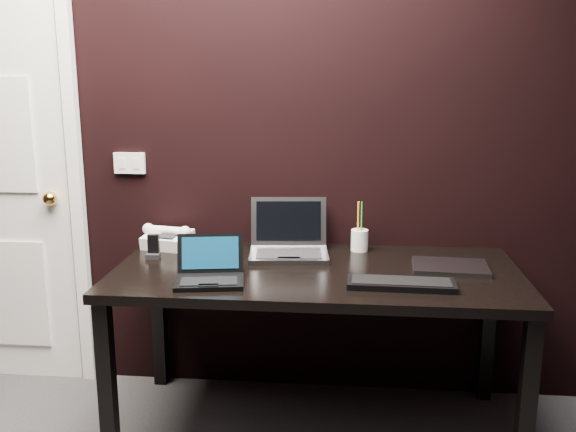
# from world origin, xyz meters

# --- Properties ---
(wall_back) EXTENTS (4.00, 0.00, 4.00)m
(wall_back) POSITION_xyz_m (0.00, 1.80, 1.30)
(wall_back) COLOR black
(wall_back) RESTS_ON ground
(wall_switch) EXTENTS (0.15, 0.02, 0.10)m
(wall_switch) POSITION_xyz_m (-0.62, 1.79, 1.12)
(wall_switch) COLOR silver
(wall_switch) RESTS_ON wall_back
(desk) EXTENTS (1.70, 0.80, 0.74)m
(desk) POSITION_xyz_m (0.30, 1.40, 0.66)
(desk) COLOR black
(desk) RESTS_ON ground
(netbook) EXTENTS (0.30, 0.28, 0.17)m
(netbook) POSITION_xyz_m (-0.11, 1.20, 0.77)
(netbook) COLOR black
(netbook) RESTS_ON desk
(silver_laptop) EXTENTS (0.38, 0.35, 0.24)m
(silver_laptop) POSITION_xyz_m (0.16, 1.59, 0.79)
(silver_laptop) COLOR #96959B
(silver_laptop) RESTS_ON desk
(ext_keyboard) EXTENTS (0.42, 0.15, 0.03)m
(ext_keyboard) POSITION_xyz_m (0.64, 1.21, 0.75)
(ext_keyboard) COLOR black
(ext_keyboard) RESTS_ON desk
(closed_laptop) EXTENTS (0.32, 0.24, 0.02)m
(closed_laptop) POSITION_xyz_m (0.86, 1.45, 0.75)
(closed_laptop) COLOR gray
(closed_laptop) RESTS_ON desk
(desk_phone) EXTENTS (0.25, 0.22, 0.12)m
(desk_phone) POSITION_xyz_m (-0.41, 1.67, 0.78)
(desk_phone) COLOR white
(desk_phone) RESTS_ON desk
(mobile_phone) EXTENTS (0.06, 0.05, 0.10)m
(mobile_phone) POSITION_xyz_m (-0.43, 1.50, 0.78)
(mobile_phone) COLOR black
(mobile_phone) RESTS_ON desk
(pen_cup) EXTENTS (0.10, 0.10, 0.23)m
(pen_cup) POSITION_xyz_m (0.48, 1.70, 0.79)
(pen_cup) COLOR white
(pen_cup) RESTS_ON desk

